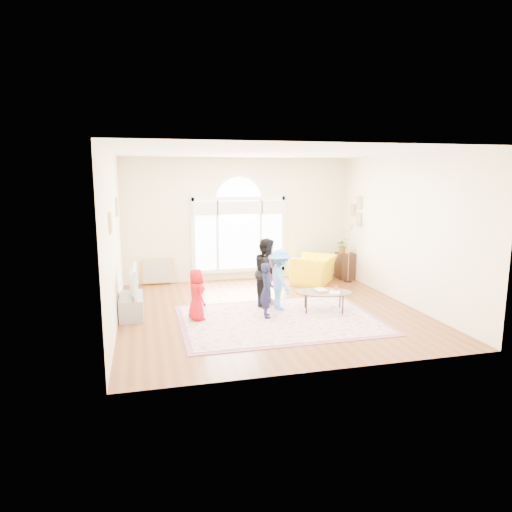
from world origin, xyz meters
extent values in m
plane|color=brown|center=(0.00, 0.00, 0.00)|extent=(6.00, 6.00, 0.00)
plane|color=beige|center=(0.00, 3.00, 1.60)|extent=(6.00, 0.00, 6.00)
plane|color=beige|center=(0.00, -3.00, 1.60)|extent=(6.00, 0.00, 6.00)
plane|color=beige|center=(-3.00, 0.00, 1.60)|extent=(0.00, 6.00, 6.00)
plane|color=beige|center=(3.00, 0.00, 1.60)|extent=(0.00, 6.00, 6.00)
plane|color=white|center=(0.00, 0.00, 3.20)|extent=(6.00, 6.00, 0.00)
cube|color=white|center=(0.00, 2.96, 0.25)|extent=(2.50, 0.08, 0.10)
cube|color=white|center=(0.00, 2.96, 2.15)|extent=(2.50, 0.08, 0.10)
cube|color=white|center=(-1.22, 2.96, 1.20)|extent=(0.10, 0.08, 2.00)
cube|color=white|center=(1.22, 2.96, 1.20)|extent=(0.10, 0.08, 2.00)
cube|color=#C6E2FF|center=(-0.90, 2.96, 1.20)|extent=(0.55, 0.02, 1.80)
cube|color=#C6E2FF|center=(0.90, 2.96, 1.20)|extent=(0.55, 0.02, 1.80)
cube|color=#C6E2FF|center=(0.00, 2.96, 1.20)|extent=(1.10, 0.02, 1.80)
cylinder|color=#C6E2FF|center=(0.00, 2.96, 2.10)|extent=(1.20, 0.02, 1.20)
cube|color=white|center=(-0.59, 2.95, 1.20)|extent=(0.07, 0.04, 1.80)
cube|color=white|center=(0.59, 2.95, 1.20)|extent=(0.07, 0.04, 1.80)
cube|color=white|center=(-0.90, 2.88, 1.92)|extent=(0.65, 0.12, 0.35)
cube|color=white|center=(0.00, 2.88, 1.92)|extent=(1.20, 0.12, 0.35)
cube|color=white|center=(0.90, 2.88, 1.92)|extent=(0.65, 0.12, 0.35)
cube|color=tan|center=(-2.98, 1.30, 2.10)|extent=(0.03, 0.34, 0.40)
cube|color=#ADA38E|center=(-2.96, 1.30, 2.10)|extent=(0.01, 0.28, 0.34)
cube|color=tan|center=(-2.98, -0.90, 2.00)|extent=(0.03, 0.30, 0.36)
cube|color=#ADA38E|center=(-2.96, -0.90, 2.00)|extent=(0.01, 0.24, 0.30)
cube|color=tan|center=(2.98, 2.05, 2.05)|extent=(0.03, 0.28, 0.34)
cube|color=#ADA38E|center=(2.96, 2.05, 2.05)|extent=(0.01, 0.22, 0.28)
cube|color=tan|center=(2.98, 2.05, 1.62)|extent=(0.03, 0.28, 0.34)
cube|color=#ADA38E|center=(2.96, 2.05, 1.62)|extent=(0.01, 0.22, 0.28)
cube|color=tan|center=(2.98, 2.40, 1.84)|extent=(0.03, 0.26, 0.32)
cube|color=#ADA38E|center=(2.96, 2.40, 1.84)|extent=(0.01, 0.20, 0.26)
cube|color=beige|center=(0.02, -0.63, 0.01)|extent=(3.60, 2.60, 0.02)
cube|color=#935B6C|center=(0.02, -0.63, 0.01)|extent=(3.80, 2.80, 0.01)
cube|color=gray|center=(-2.75, 0.30, 0.21)|extent=(0.45, 1.00, 0.42)
imported|color=black|center=(-2.75, 0.30, 0.71)|extent=(0.13, 1.01, 0.58)
cube|color=#5CCCE0|center=(-2.66, 0.30, 0.71)|extent=(0.02, 0.82, 0.47)
ellipsoid|color=silver|center=(1.06, -0.33, 0.41)|extent=(1.30, 1.03, 0.02)
cylinder|color=black|center=(1.47, -0.23, 0.20)|extent=(0.03, 0.03, 0.40)
cylinder|color=black|center=(0.78, -0.02, 0.20)|extent=(0.03, 0.03, 0.40)
cylinder|color=black|center=(1.35, -0.63, 0.20)|extent=(0.03, 0.03, 0.40)
cylinder|color=black|center=(0.66, -0.42, 0.20)|extent=(0.03, 0.03, 0.40)
imported|color=#B2A58C|center=(0.93, -0.23, 0.43)|extent=(0.23, 0.30, 0.03)
imported|color=#B2A58C|center=(1.14, -0.44, 0.43)|extent=(0.32, 0.36, 0.02)
cylinder|color=#CE432B|center=(1.34, -0.30, 0.48)|extent=(0.07, 0.07, 0.12)
imported|color=yellow|center=(1.76, 2.04, 0.36)|extent=(1.45, 1.47, 0.72)
cube|color=black|center=(2.78, 2.37, 0.35)|extent=(0.40, 0.50, 0.70)
cylinder|color=black|center=(2.69, 1.97, 0.01)|extent=(0.20, 0.20, 0.02)
cylinder|color=#C08E45|center=(2.69, 1.97, 0.68)|extent=(0.02, 0.02, 1.35)
cone|color=#CCB284|center=(2.69, 1.97, 1.40)|extent=(0.24, 0.24, 0.22)
cylinder|color=white|center=(2.70, 2.34, 0.35)|extent=(0.20, 0.20, 0.70)
imported|color=#33722D|center=(2.70, 2.34, 0.90)|extent=(0.44, 0.40, 0.41)
cube|color=tan|center=(-2.14, 2.90, 0.00)|extent=(0.80, 0.14, 0.62)
imported|color=red|center=(-1.53, -0.28, 0.52)|extent=(0.45, 0.56, 0.99)
imported|color=#161839|center=(-0.18, -0.44, 0.56)|extent=(0.30, 0.42, 1.08)
imported|color=black|center=(0.06, 0.42, 0.74)|extent=(0.74, 0.84, 1.44)
imported|color=#CE8FA0|center=(0.09, 0.42, 0.72)|extent=(0.45, 0.86, 1.40)
imported|color=#5095DC|center=(0.23, 0.01, 0.65)|extent=(0.51, 0.84, 1.26)
camera|label=1|loc=(-2.46, -8.73, 2.79)|focal=32.00mm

